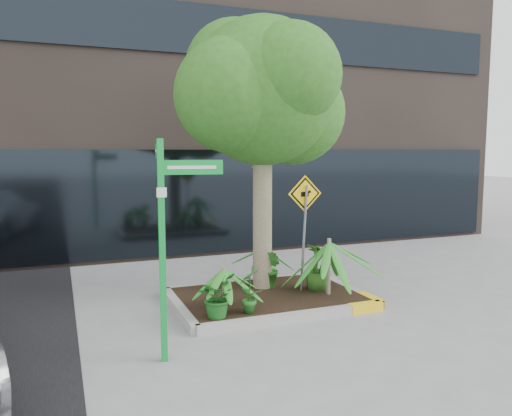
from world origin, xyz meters
name	(u,v)px	position (x,y,z in m)	size (l,w,h in m)	color
ground	(264,308)	(0.00, 0.00, 0.00)	(80.00, 80.00, 0.00)	gray
planter	(270,297)	(0.23, 0.27, 0.10)	(3.35, 2.36, 0.15)	#9E9E99
tree	(262,92)	(0.28, 0.78, 3.71)	(3.39, 3.01, 5.08)	tan
palm_front	(329,242)	(1.20, -0.09, 1.08)	(1.12, 1.12, 1.24)	tan
palm_left	(224,269)	(-0.77, -0.18, 0.79)	(0.77, 0.77, 0.86)	tan
palm_back	(264,249)	(0.50, 1.19, 0.78)	(0.76, 0.76, 0.85)	tan
shrub_a	(216,297)	(-1.01, -0.55, 0.47)	(0.58, 0.58, 0.64)	#175118
shrub_b	(317,267)	(1.14, 0.22, 0.58)	(0.48, 0.48, 0.85)	#2A5C1B
shrub_c	(249,290)	(-0.47, -0.55, 0.52)	(0.39, 0.39, 0.75)	#1F5F1D
shrub_d	(271,269)	(0.42, 0.67, 0.50)	(0.39, 0.39, 0.71)	#225D1B
street_sign_post	(166,225)	(-1.94, -1.45, 1.74)	(0.83, 0.88, 2.82)	#0E9C35
cattle_sign	(304,214)	(0.85, 0.18, 1.57)	(0.65, 0.22, 2.09)	slate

